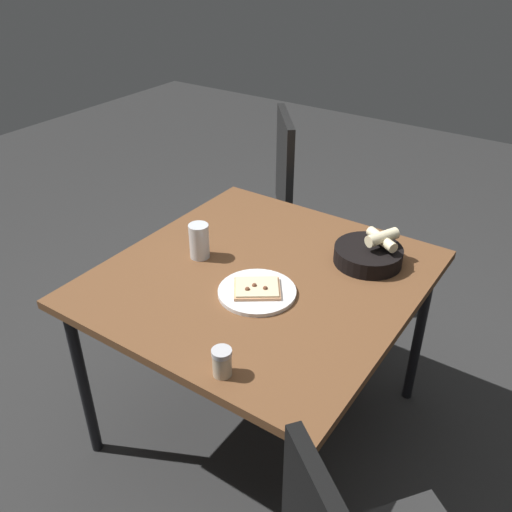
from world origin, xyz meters
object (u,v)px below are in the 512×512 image
Objects in this scene: beer_glass at (199,242)px; chair_far at (262,197)px; dining_table at (261,288)px; pizza_plate at (257,291)px; bread_basket at (369,253)px; pepper_shaker at (222,363)px.

chair_far is at bearing -70.95° from beer_glass.
dining_table is 0.13m from pizza_plate.
chair_far reaches higher than pizza_plate.
dining_table is 0.28m from beer_glass.
bread_basket is at bearing -119.70° from pizza_plate.
dining_table is 4.42× the size of bread_basket.
pepper_shaker is at bearing 134.83° from beer_glass.
chair_far is (0.81, -0.54, -0.22)m from bread_basket.
beer_glass is at bearing -14.15° from pizza_plate.
dining_table is 12.79× the size of pepper_shaker.
chair_far reaches higher than beer_glass.
beer_glass reaches higher than dining_table.
pizza_plate is (-0.05, 0.10, 0.07)m from dining_table.
pizza_plate is 0.38m from pepper_shaker.
bread_basket is (-0.22, -0.38, 0.03)m from pizza_plate.
pepper_shaker is (-0.18, 0.46, 0.10)m from dining_table.
dining_table is 8.26× the size of beer_glass.
bread_basket is 2.90× the size of pepper_shaker.
beer_glass is at bearing 5.89° from dining_table.
pizza_plate is 1.12m from chair_far.
pizza_plate is 1.99× the size of beer_glass.
pepper_shaker is at bearing 110.09° from pizza_plate.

